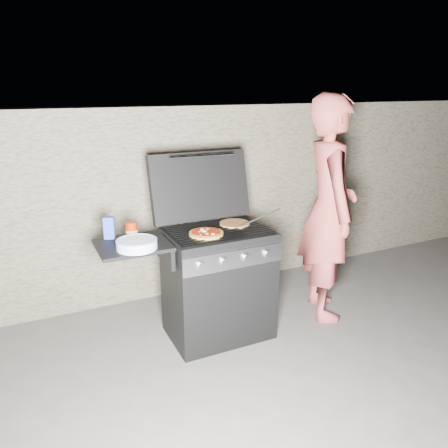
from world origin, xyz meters
name	(u,v)px	position (x,y,z in m)	size (l,w,h in m)	color
ground	(219,333)	(0.00, 0.00, 0.00)	(50.00, 50.00, 0.00)	#4D4945
stone_wall	(174,200)	(0.00, 1.05, 0.90)	(8.00, 0.35, 1.80)	#81765B
gas_grill	(189,289)	(-0.25, 0.00, 0.46)	(1.34, 0.79, 0.91)	black
pizza_topped	(206,233)	(-0.13, -0.07, 0.93)	(0.26, 0.26, 0.03)	tan
pizza_plain	(235,223)	(0.18, 0.07, 0.92)	(0.24, 0.24, 0.01)	#E09C54
sauce_jar	(132,231)	(-0.65, 0.09, 0.97)	(0.09, 0.09, 0.13)	#8B1A03
blue_carton	(109,228)	(-0.79, 0.18, 0.99)	(0.08, 0.04, 0.17)	#2B41A8
plate_stack	(137,244)	(-0.67, -0.11, 0.93)	(0.28, 0.28, 0.06)	white
person	(329,209)	(1.02, -0.05, 0.96)	(0.70, 0.46, 1.93)	#B14542
tongs	(258,218)	(0.35, 0.00, 0.96)	(0.01, 0.01, 0.48)	black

